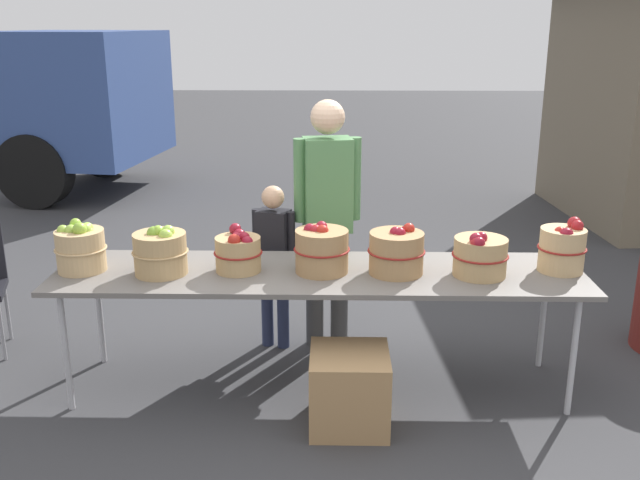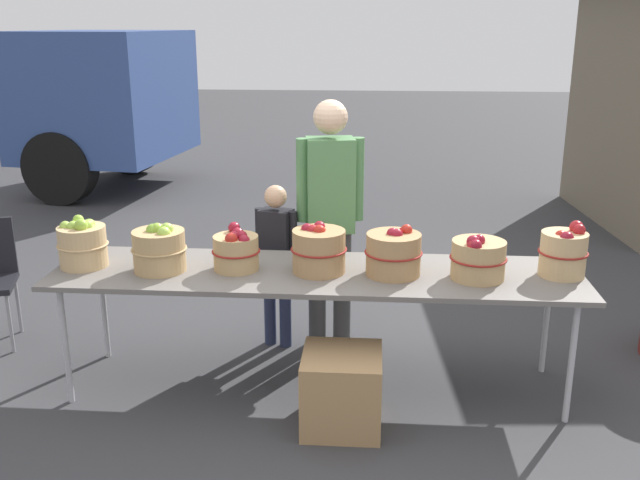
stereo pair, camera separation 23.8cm
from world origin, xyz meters
name	(u,v)px [view 2 (the right image)]	position (x,y,z in m)	size (l,w,h in m)	color
ground_plane	(316,385)	(0.00, 0.00, 0.00)	(40.00, 40.00, 0.00)	#38383A
market_table	(316,277)	(0.00, 0.00, 0.72)	(3.10, 0.76, 0.75)	slate
apple_basket_green_0	(83,244)	(-1.39, -0.01, 0.89)	(0.30, 0.30, 0.30)	tan
apple_basket_green_1	(159,249)	(-0.91, -0.06, 0.88)	(0.32, 0.32, 0.29)	tan
apple_basket_red_0	(236,250)	(-0.47, 0.00, 0.87)	(0.29, 0.29, 0.26)	tan
apple_basket_red_1	(319,250)	(0.02, -0.01, 0.88)	(0.33, 0.33, 0.29)	#A87F51
apple_basket_red_2	(394,253)	(0.45, -0.02, 0.88)	(0.33, 0.33, 0.29)	#A87F51
apple_basket_red_3	(478,259)	(0.92, -0.05, 0.87)	(0.32, 0.32, 0.28)	tan
apple_basket_red_4	(564,252)	(1.42, 0.03, 0.89)	(0.28, 0.28, 0.32)	tan
vendor_adult	(330,206)	(0.04, 0.62, 0.99)	(0.44, 0.27, 1.68)	#3F3F3F
child_customer	(277,253)	(-0.31, 0.57, 0.67)	(0.29, 0.20, 1.13)	#262D4C
produce_crate	(342,390)	(0.18, -0.43, 0.22)	(0.43, 0.43, 0.43)	#A87F51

